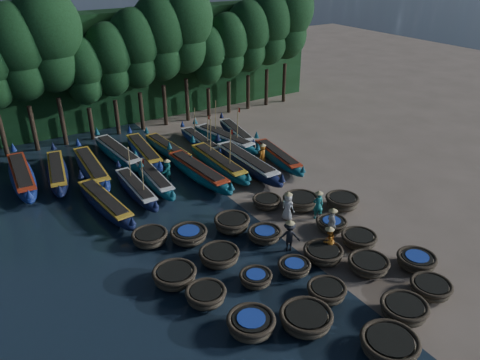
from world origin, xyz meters
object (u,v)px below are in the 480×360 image
coracle_15 (175,276)px  long_boat_14 (168,149)px  coracle_8 (368,265)px  coracle_18 (331,224)px  long_boat_11 (92,168)px  fisherman_5 (167,170)px  long_boat_4 (153,178)px  long_boat_5 (198,171)px  coracle_17 (265,234)px  fisherman_2 (329,240)px  coracle_4 (431,288)px  coracle_13 (323,253)px  fisherman_4 (332,223)px  coracle_16 (219,256)px  long_boat_17 (236,133)px  long_boat_13 (144,152)px  long_boat_7 (247,163)px  coracle_12 (294,267)px  coracle_20 (150,237)px  coracle_11 (256,278)px  coracle_19 (342,202)px  coracle_5 (251,324)px  fisherman_1 (318,204)px  fisherman_3 (289,236)px  coracle_3 (404,309)px  coracle_14 (359,239)px  coracle_6 (306,319)px  long_boat_9 (22,176)px  coracle_10 (206,295)px  fisherman_6 (263,154)px  long_boat_2 (105,203)px  coracle_23 (267,202)px  long_boat_10 (57,172)px  coracle_2 (389,345)px  long_boat_15 (200,142)px  long_boat_6 (218,163)px  coracle_21 (189,235)px  long_boat_12 (118,153)px  coracle_7 (327,291)px  long_boat_16 (224,139)px

coracle_15 → long_boat_14: 16.24m
coracle_8 → coracle_18: (1.10, 3.99, -0.03)m
long_boat_11 → fisherman_5: size_ratio=4.86×
long_boat_4 → long_boat_5: 3.20m
coracle_17 → fisherman_2: 3.64m
coracle_4 → coracle_13: bearing=116.6°
coracle_17 → fisherman_4: (3.41, -1.79, 0.58)m
fisherman_2 → fisherman_4: fisherman_4 is taller
coracle_16 → long_boat_17: (10.30, 14.78, 0.07)m
long_boat_13 → long_boat_7: bearing=-43.2°
coracle_12 → fisherman_2: size_ratio=1.04×
coracle_18 → coracle_20: (-9.62, 4.34, 0.06)m
coracle_11 → long_boat_11: (-3.16, 16.66, 0.21)m
coracle_19 → long_boat_17: long_boat_17 is taller
coracle_5 → coracle_16: size_ratio=0.97×
fisherman_1 → long_boat_17: bearing=-79.9°
coracle_16 → fisherman_3: (3.83, -1.03, 0.49)m
coracle_3 → coracle_14: 5.78m
coracle_6 → fisherman_4: fisherman_4 is taller
coracle_3 → long_boat_9: (-12.01, 23.39, 0.16)m
coracle_3 → coracle_12: (-2.16, 5.16, -0.08)m
coracle_10 → coracle_19: (11.60, 3.17, 0.04)m
coracle_18 → fisherman_6: fisherman_6 is taller
long_boat_2 → coracle_23: bearing=-36.2°
long_boat_10 → fisherman_4: 19.83m
fisherman_6 → coracle_19: bearing=62.7°
coracle_19 → long_boat_13: size_ratio=0.26×
coracle_13 → coracle_16: coracle_16 is taller
coracle_14 → long_boat_17: 17.76m
long_boat_2 → fisherman_4: fisherman_4 is taller
coracle_2 → coracle_5: bearing=136.2°
coracle_8 → long_boat_13: size_ratio=0.27×
fisherman_4 → long_boat_15: bearing=23.5°
fisherman_3 → long_boat_6: bearing=-62.5°
coracle_2 → coracle_21: (-3.24, 11.71, -0.02)m
long_boat_6 → long_boat_5: bearing=-165.4°
fisherman_3 → long_boat_5: bearing=-52.2°
long_boat_13 → long_boat_17: bearing=3.1°
coracle_15 → long_boat_13: long_boat_13 is taller
coracle_13 → fisherman_3: fisherman_3 is taller
coracle_3 → coracle_19: bearing=62.5°
long_boat_9 → coracle_12: bearing=-58.7°
long_boat_9 → long_boat_17: long_boat_9 is taller
coracle_6 → coracle_16: bearing=97.9°
long_boat_12 → long_boat_7: bearing=-47.9°
coracle_10 → long_boat_11: long_boat_11 is taller
coracle_7 → long_boat_11: (-5.40, 19.32, 0.17)m
coracle_16 → fisherman_4: bearing=-11.2°
coracle_12 → long_boat_16: 17.75m
long_boat_13 → fisherman_5: (-0.08, -4.65, 0.27)m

